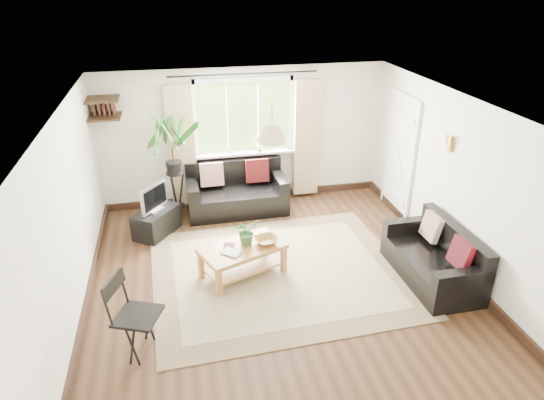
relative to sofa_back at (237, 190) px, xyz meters
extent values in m
plane|color=black|center=(0.23, -2.27, -0.40)|extent=(5.50, 5.50, 0.00)
plane|color=white|center=(0.23, -2.27, 2.00)|extent=(5.50, 5.50, 0.00)
cube|color=white|center=(0.23, 0.48, 0.80)|extent=(5.00, 0.02, 2.40)
cube|color=white|center=(0.23, -5.02, 0.80)|extent=(5.00, 0.02, 2.40)
cube|color=white|center=(-2.27, -2.27, 0.80)|extent=(0.02, 5.50, 2.40)
cube|color=white|center=(2.73, -2.27, 0.80)|extent=(0.02, 5.50, 2.40)
cube|color=beige|center=(0.30, -2.05, -0.39)|extent=(3.58, 3.10, 0.02)
cube|color=silver|center=(2.70, -0.57, 0.60)|extent=(0.06, 0.96, 2.06)
imported|color=#2C5C24|center=(-0.14, -1.92, 0.23)|extent=(0.42, 0.41, 0.35)
imported|color=olive|center=(0.13, -1.98, 0.10)|extent=(0.40, 0.40, 0.08)
imported|color=silver|center=(-0.44, -2.20, 0.07)|extent=(0.30, 0.30, 0.02)
imported|color=#5C2924|center=(-0.46, -1.97, 0.07)|extent=(0.19, 0.23, 0.02)
cube|color=black|center=(-1.37, -0.54, -0.19)|extent=(0.80, 0.88, 0.41)
imported|color=#2D6023|center=(0.48, 0.36, 0.67)|extent=(0.14, 0.10, 0.27)
camera|label=1|loc=(-0.99, -7.61, 3.44)|focal=32.00mm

